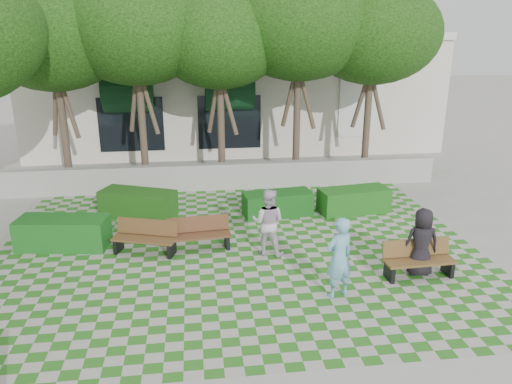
{
  "coord_description": "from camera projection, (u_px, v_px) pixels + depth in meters",
  "views": [
    {
      "loc": [
        -1.02,
        -10.36,
        5.37
      ],
      "look_at": [
        0.5,
        1.5,
        1.4
      ],
      "focal_mm": 35.0,
      "sensor_mm": 36.0,
      "label": 1
    }
  ],
  "objects": [
    {
      "name": "ground",
      "position": [
        243.0,
        270.0,
        11.57
      ],
      "size": [
        90.0,
        90.0,
        0.0
      ],
      "primitive_type": "plane",
      "color": "gray",
      "rests_on": "ground"
    },
    {
      "name": "lawn",
      "position": [
        239.0,
        252.0,
        12.51
      ],
      "size": [
        12.0,
        12.0,
        0.0
      ],
      "primitive_type": "plane",
      "color": "#2B721E",
      "rests_on": "ground"
    },
    {
      "name": "retaining_wall",
      "position": [
        224.0,
        176.0,
        17.27
      ],
      "size": [
        15.0,
        0.36,
        0.9
      ],
      "primitive_type": "cube",
      "color": "#9E9B93",
      "rests_on": "ground"
    },
    {
      "name": "bench_east",
      "position": [
        418.0,
        260.0,
        11.19
      ],
      "size": [
        1.61,
        0.6,
        0.83
      ],
      "rotation": [
        0.0,
        0.0,
        0.04
      ],
      "color": "brown",
      "rests_on": "ground"
    },
    {
      "name": "bench_mid",
      "position": [
        199.0,
        234.0,
        12.57
      ],
      "size": [
        1.61,
        0.67,
        0.82
      ],
      "rotation": [
        0.0,
        0.0,
        0.1
      ],
      "color": "#502F1B",
      "rests_on": "ground"
    },
    {
      "name": "bench_west",
      "position": [
        145.0,
        238.0,
        12.36
      ],
      "size": [
        1.66,
        0.99,
        0.83
      ],
      "rotation": [
        0.0,
        0.0,
        -0.32
      ],
      "color": "#51361C",
      "rests_on": "ground"
    },
    {
      "name": "hedge_east",
      "position": [
        354.0,
        200.0,
        15.12
      ],
      "size": [
        2.21,
        1.14,
        0.74
      ],
      "primitive_type": "cube",
      "rotation": [
        0.0,
        0.0,
        0.15
      ],
      "color": "#175316",
      "rests_on": "ground"
    },
    {
      "name": "hedge_midright",
      "position": [
        278.0,
        204.0,
        14.87
      ],
      "size": [
        2.11,
        1.06,
        0.71
      ],
      "primitive_type": "cube",
      "rotation": [
        0.0,
        0.0,
        0.13
      ],
      "color": "#134816",
      "rests_on": "ground"
    },
    {
      "name": "hedge_midleft",
      "position": [
        138.0,
        203.0,
        14.81
      ],
      "size": [
        2.37,
        1.67,
        0.77
      ],
      "primitive_type": "cube",
      "rotation": [
        0.0,
        0.0,
        -0.4
      ],
      "color": "#184612",
      "rests_on": "ground"
    },
    {
      "name": "hedge_west",
      "position": [
        63.0,
        233.0,
        12.68
      ],
      "size": [
        2.34,
        1.2,
        0.78
      ],
      "primitive_type": "cube",
      "rotation": [
        0.0,
        0.0,
        -0.14
      ],
      "color": "#154F19",
      "rests_on": "ground"
    },
    {
      "name": "person_blue",
      "position": [
        339.0,
        258.0,
        10.19
      ],
      "size": [
        0.75,
        0.63,
        1.76
      ],
      "primitive_type": "imported",
      "rotation": [
        0.0,
        0.0,
        3.52
      ],
      "color": "#6EADC8",
      "rests_on": "ground"
    },
    {
      "name": "person_dark",
      "position": [
        422.0,
        242.0,
        11.15
      ],
      "size": [
        0.82,
        0.58,
        1.58
      ],
      "primitive_type": "imported",
      "rotation": [
        0.0,
        0.0,
        3.04
      ],
      "color": "black",
      "rests_on": "ground"
    },
    {
      "name": "person_white",
      "position": [
        268.0,
        222.0,
        12.16
      ],
      "size": [
        0.99,
        0.88,
        1.68
      ],
      "primitive_type": "imported",
      "rotation": [
        0.0,
        0.0,
        2.79
      ],
      "color": "silver",
      "rests_on": "ground"
    },
    {
      "name": "tree_row",
      "position": [
        161.0,
        33.0,
        15.32
      ],
      "size": [
        17.7,
        13.4,
        7.41
      ],
      "color": "#47382B",
      "rests_on": "ground"
    },
    {
      "name": "building",
      "position": [
        232.0,
        89.0,
        24.14
      ],
      "size": [
        18.0,
        8.92,
        5.15
      ],
      "color": "beige",
      "rests_on": "ground"
    }
  ]
}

